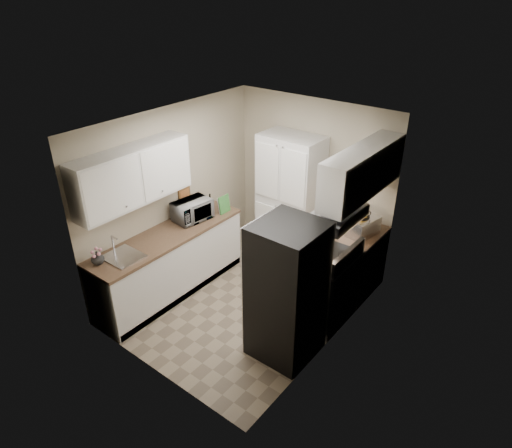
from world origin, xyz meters
name	(u,v)px	position (x,y,z in m)	size (l,w,h in m)	color
ground	(246,301)	(0.00, 0.00, 0.00)	(3.20, 3.20, 0.00)	#7A6B56
room_shell	(243,195)	(-0.02, -0.01, 1.63)	(2.64, 3.24, 2.52)	#B1A58F
pantry_cabinet	(290,200)	(-0.20, 1.32, 1.00)	(0.90, 0.55, 2.00)	silver
base_cabinet_left	(171,264)	(-0.99, -0.43, 0.44)	(0.60, 2.30, 0.88)	silver
countertop_left	(167,235)	(-0.99, -0.43, 0.90)	(0.63, 2.33, 0.04)	brown
base_cabinet_right	(354,262)	(0.99, 1.19, 0.44)	(0.60, 0.80, 0.88)	silver
countertop_right	(357,233)	(0.99, 1.19, 0.90)	(0.63, 0.83, 0.04)	brown
electric_range	(324,286)	(0.97, 0.39, 0.48)	(0.71, 0.78, 1.13)	#B7B7BC
refrigerator	(287,291)	(0.94, -0.41, 0.85)	(0.70, 0.72, 1.70)	#B7B7BC
microwave	(192,210)	(-1.02, 0.08, 1.06)	(0.52, 0.35, 0.29)	#A7A7AC
wine_bottle	(210,204)	(-0.98, 0.41, 1.05)	(0.07, 0.07, 0.26)	black
flower_vase	(97,258)	(-1.11, -1.42, 1.00)	(0.16, 0.16, 0.16)	white
cutting_board	(224,204)	(-0.81, 0.53, 1.05)	(0.02, 0.21, 0.26)	#377E34
toaster_oven	(361,225)	(1.04, 1.17, 1.05)	(0.34, 0.43, 0.25)	#B5B6BB
fruit_basket	(361,213)	(1.02, 1.17, 1.22)	(0.25, 0.25, 0.10)	orange
kitchen_mat	(279,284)	(0.13, 0.62, 0.01)	(0.53, 0.85, 0.01)	#D0B885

